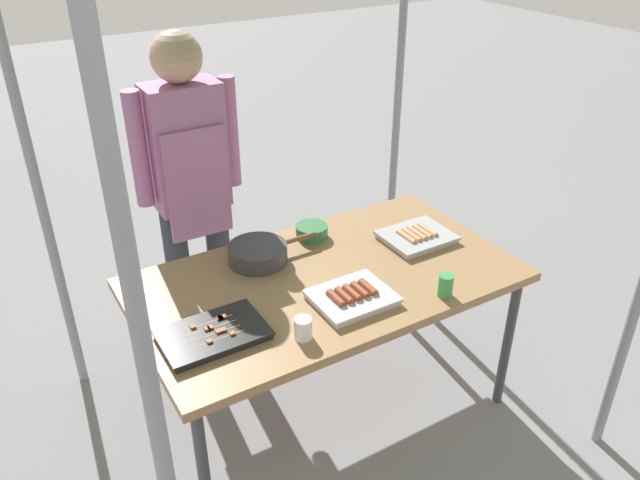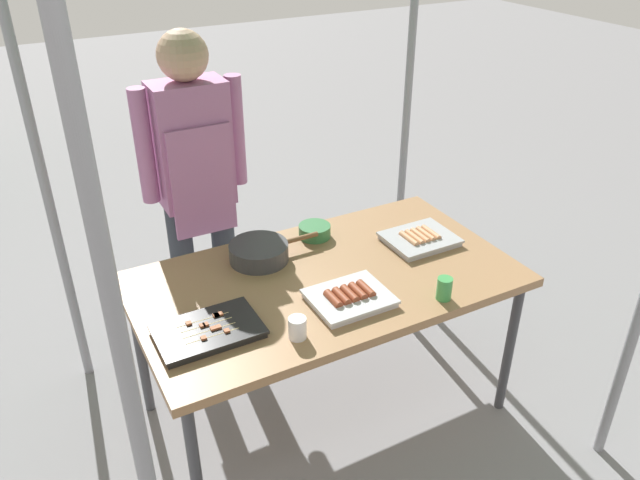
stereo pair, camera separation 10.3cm
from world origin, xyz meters
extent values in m
plane|color=slate|center=(0.00, 0.00, 0.00)|extent=(18.00, 18.00, 0.00)
cube|color=#9E724C|center=(0.00, 0.00, 0.73)|extent=(1.60, 0.90, 0.04)
cylinder|color=#3F3F44|center=(-0.74, -0.39, 0.35)|extent=(0.04, 0.04, 0.71)
cylinder|color=#3F3F44|center=(0.74, -0.39, 0.35)|extent=(0.04, 0.04, 0.71)
cylinder|color=#3F3F44|center=(-0.74, 0.39, 0.35)|extent=(0.04, 0.04, 0.71)
cylinder|color=#3F3F44|center=(0.74, 0.39, 0.35)|extent=(0.04, 0.04, 0.71)
cylinder|color=gray|center=(-0.95, -0.80, 1.17)|extent=(0.04, 0.04, 2.33)
cylinder|color=gray|center=(-0.95, 0.80, 1.17)|extent=(0.04, 0.04, 2.33)
cylinder|color=gray|center=(0.95, 0.80, 1.17)|extent=(0.04, 0.04, 2.33)
cube|color=#ADADB2|center=(0.52, 0.04, 0.76)|extent=(0.30, 0.25, 0.02)
cube|color=#ADADB2|center=(0.52, 0.04, 0.78)|extent=(0.31, 0.26, 0.01)
cylinder|color=tan|center=(0.46, 0.04, 0.78)|extent=(0.03, 0.12, 0.03)
cylinder|color=tan|center=(0.49, 0.04, 0.78)|extent=(0.03, 0.12, 0.03)
cylinder|color=tan|center=(0.52, 0.04, 0.78)|extent=(0.03, 0.12, 0.03)
cylinder|color=tan|center=(0.55, 0.04, 0.78)|extent=(0.03, 0.12, 0.03)
cylinder|color=tan|center=(0.58, 0.04, 0.78)|extent=(0.03, 0.12, 0.03)
cube|color=black|center=(-0.57, -0.14, 0.76)|extent=(0.37, 0.24, 0.02)
cube|color=black|center=(-0.57, -0.14, 0.78)|extent=(0.38, 0.25, 0.01)
cylinder|color=tan|center=(-0.57, -0.20, 0.78)|extent=(0.20, 0.01, 0.01)
cube|color=#9E512D|center=(-0.52, -0.20, 0.78)|extent=(0.02, 0.02, 0.02)
cube|color=#9E512D|center=(-0.60, -0.20, 0.78)|extent=(0.02, 0.02, 0.02)
cylinder|color=tan|center=(-0.57, -0.16, 0.78)|extent=(0.20, 0.01, 0.01)
cube|color=#9E512D|center=(-0.53, -0.16, 0.78)|extent=(0.02, 0.02, 0.02)
cube|color=#9E512D|center=(-0.55, -0.16, 0.78)|extent=(0.02, 0.02, 0.02)
cylinder|color=tan|center=(-0.57, -0.12, 0.78)|extent=(0.20, 0.01, 0.01)
cube|color=#9E512D|center=(-0.58, -0.12, 0.78)|extent=(0.02, 0.02, 0.02)
cube|color=#9E512D|center=(-0.57, -0.12, 0.78)|extent=(0.02, 0.02, 0.02)
cylinder|color=tan|center=(-0.57, -0.09, 0.78)|extent=(0.20, 0.01, 0.01)
cube|color=#9E512D|center=(-0.52, -0.09, 0.78)|extent=(0.02, 0.02, 0.02)
cube|color=#9E512D|center=(-0.50, -0.09, 0.78)|extent=(0.02, 0.02, 0.02)
cube|color=#9E512D|center=(-0.52, -0.09, 0.78)|extent=(0.02, 0.02, 0.02)
cube|color=#9E512D|center=(-0.62, -0.09, 0.78)|extent=(0.02, 0.02, 0.02)
cube|color=silver|center=(-0.01, -0.21, 0.76)|extent=(0.30, 0.25, 0.02)
cube|color=silver|center=(-0.01, -0.21, 0.78)|extent=(0.31, 0.26, 0.01)
cylinder|color=brown|center=(-0.08, -0.21, 0.79)|extent=(0.03, 0.10, 0.03)
cylinder|color=brown|center=(-0.04, -0.21, 0.79)|extent=(0.03, 0.10, 0.03)
cylinder|color=brown|center=(-0.01, -0.21, 0.79)|extent=(0.03, 0.10, 0.03)
cylinder|color=brown|center=(0.03, -0.21, 0.79)|extent=(0.03, 0.10, 0.03)
cylinder|color=brown|center=(0.07, -0.21, 0.79)|extent=(0.03, 0.10, 0.03)
cylinder|color=#38383A|center=(-0.19, 0.25, 0.79)|extent=(0.26, 0.26, 0.08)
cylinder|color=brown|center=(0.01, 0.25, 0.81)|extent=(0.16, 0.02, 0.02)
cylinder|color=#386B33|center=(-0.19, 0.25, 0.82)|extent=(0.24, 0.24, 0.01)
cylinder|color=#33723F|center=(0.12, 0.32, 0.78)|extent=(0.15, 0.15, 0.06)
cylinder|color=white|center=(-0.29, -0.31, 0.79)|extent=(0.07, 0.07, 0.08)
cylinder|color=#3F994C|center=(0.33, -0.37, 0.80)|extent=(0.06, 0.06, 0.09)
cylinder|color=#333842|center=(-0.40, 0.76, 0.42)|extent=(0.12, 0.12, 0.84)
cylinder|color=#333842|center=(-0.18, 0.76, 0.42)|extent=(0.12, 0.12, 0.84)
cube|color=#B26B9E|center=(-0.29, 0.76, 1.13)|extent=(0.34, 0.20, 0.59)
cube|color=#B26B9E|center=(-0.29, 0.65, 0.99)|extent=(0.30, 0.02, 0.53)
cylinder|color=#B26B9E|center=(-0.51, 0.76, 1.16)|extent=(0.08, 0.08, 0.53)
cylinder|color=#B26B9E|center=(-0.07, 0.76, 1.16)|extent=(0.08, 0.08, 0.53)
sphere|color=tan|center=(-0.29, 0.76, 1.54)|extent=(0.23, 0.23, 0.23)
camera|label=1|loc=(-1.16, -1.90, 2.20)|focal=35.31mm
camera|label=2|loc=(-1.08, -1.95, 2.20)|focal=35.31mm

